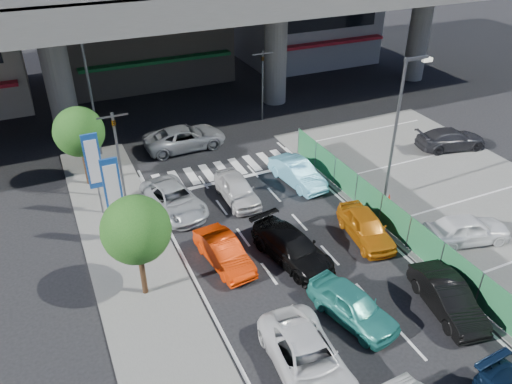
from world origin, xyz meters
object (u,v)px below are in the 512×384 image
tree_near (136,230)px  wagon_silver_front_left (174,199)px  sedan_black_mid (292,247)px  sedan_white_front_mid (237,189)px  hatch_black_mid_right (448,298)px  parked_sedan_dgrey (451,139)px  street_lamp_right (399,120)px  tree_far (79,132)px  traffic_cone (389,199)px  signboard_far (94,164)px  taxi_orange_left (224,252)px  traffic_light_left (115,135)px  street_lamp_left (92,85)px  taxi_teal_mid (353,305)px  traffic_light_right (262,68)px  signboard_near (113,190)px  sedan_white_mid_left (308,360)px  parked_sedan_white (467,229)px  crossing_wagon_silver (185,138)px  kei_truck_front_right (297,173)px  taxi_orange_right (366,227)px

tree_near → wagon_silver_front_left: 7.09m
sedan_black_mid → sedan_white_front_mid: size_ratio=1.17×
hatch_black_mid_right → parked_sedan_dgrey: parked_sedan_dgrey is taller
street_lamp_right → tree_far: size_ratio=1.67×
parked_sedan_dgrey → traffic_cone: parked_sedan_dgrey is taller
signboard_far → sedan_black_mid: (7.42, -7.48, -2.37)m
signboard_far → wagon_silver_front_left: 4.49m
taxi_orange_left → wagon_silver_front_left: size_ratio=0.81×
traffic_light_left → street_lamp_left: size_ratio=0.65×
sedan_white_front_mid → taxi_teal_mid: bearing=-84.7°
traffic_light_right → signboard_near: traffic_light_right is taller
traffic_light_right → street_lamp_right: 13.13m
street_lamp_right → sedan_white_mid_left: size_ratio=1.61×
wagon_silver_front_left → parked_sedan_white: bearing=-44.8°
crossing_wagon_silver → sedan_white_mid_left: bearing=174.4°
kei_truck_front_right → parked_sedan_white: size_ratio=1.00×
tree_near → taxi_orange_right: size_ratio=1.19×
tree_far → sedan_white_mid_left: (5.11, -16.94, -2.70)m
street_lamp_right → tree_far: street_lamp_right is taller
sedan_white_front_mid → wagon_silver_front_left: bearing=174.2°
taxi_orange_left → sedan_white_front_mid: size_ratio=0.97×
traffic_light_left → traffic_light_right: 13.63m
signboard_near → sedan_white_front_mid: size_ratio=1.16×
signboard_far → tree_far: 3.53m
traffic_light_right → taxi_orange_right: traffic_light_right is taller
signboard_near → sedan_white_mid_left: (4.51, -10.43, -2.37)m
wagon_silver_front_left → tree_near: bearing=-126.9°
tree_near → parked_sedan_dgrey: 22.64m
signboard_near → tree_near: 4.01m
street_lamp_right → sedan_white_mid_left: bearing=-139.5°
traffic_light_right → crossing_wagon_silver: traffic_light_right is taller
wagon_silver_front_left → parked_sedan_white: parked_sedan_white is taller
street_lamp_right → hatch_black_mid_right: bearing=-111.2°
signboard_near → sedan_white_front_mid: (6.69, 1.41, -2.37)m
traffic_light_right → sedan_white_front_mid: 11.78m
taxi_orange_right → kei_truck_front_right: same height
crossing_wagon_silver → sedan_black_mid: bearing=-176.9°
traffic_light_left → taxi_orange_left: size_ratio=1.32×
taxi_orange_right → wagon_silver_front_left: size_ratio=0.84×
signboard_far → sedan_black_mid: 10.79m
taxi_orange_right → crossing_wagon_silver: 14.30m
traffic_light_left → tree_far: bearing=122.6°
signboard_near → parked_sedan_dgrey: size_ratio=1.01×
kei_truck_front_right → parked_sedan_dgrey: parked_sedan_dgrey is taller
signboard_far → parked_sedan_dgrey: (22.42, -1.57, -2.33)m
hatch_black_mid_right → wagon_silver_front_left: size_ratio=0.85×
sedan_black_mid → sedan_white_front_mid: 5.89m
traffic_light_right → taxi_orange_right: 15.96m
tree_near → crossing_wagon_silver: bearing=65.5°
parked_sedan_white → taxi_orange_left: bearing=87.1°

